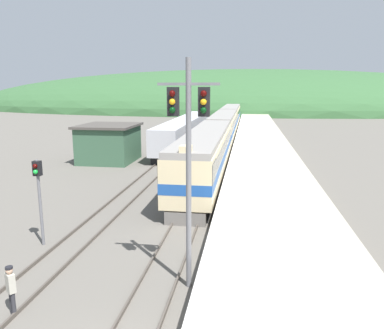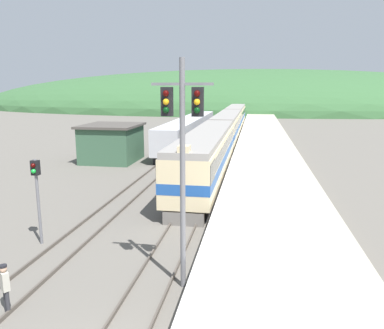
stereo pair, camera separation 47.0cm
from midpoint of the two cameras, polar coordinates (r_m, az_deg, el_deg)
The scene contains 12 objects.
track_main at distance 78.07m, azimuth 7.00°, elevation 6.02°, with size 1.52×180.00×0.16m.
track_siding at distance 78.45m, azimuth 3.35°, elevation 6.11°, with size 1.52×180.00×0.16m.
platform at distance 58.07m, azimuth 11.00°, elevation 4.42°, with size 6.65×140.00×1.04m.
distant_hills at distance 144.02m, azimuth 8.29°, elevation 8.48°, with size 212.08×95.43×28.46m.
station_shed at distance 39.94m, azimuth -11.77°, elevation 3.28°, with size 5.67×6.32×3.86m.
express_train_lead_car at distance 30.43m, azimuth 2.75°, elevation 1.54°, with size 3.04×21.21×4.49m.
carriage_second at distance 52.00m, azimuth 5.67°, elevation 5.68°, with size 3.03×20.26×4.13m.
carriage_third at distance 73.03m, azimuth 6.86°, elevation 7.35°, with size 3.03×20.26×4.13m.
siding_train at distance 51.15m, azimuth -0.05°, elevation 5.18°, with size 2.90×30.34×3.55m.
signal_mast_main at distance 13.43m, azimuth -0.47°, elevation 3.39°, with size 2.20×0.42×8.60m.
signal_post_siding at distance 19.31m, azimuth -21.96°, elevation -2.83°, with size 0.36×0.42×4.26m.
track_worker at distance 14.61m, azimuth -25.74°, elevation -16.31°, with size 0.42×0.39×1.77m.
Camera 2 is at (3.80, -7.59, 7.57)m, focal length 35.00 mm.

